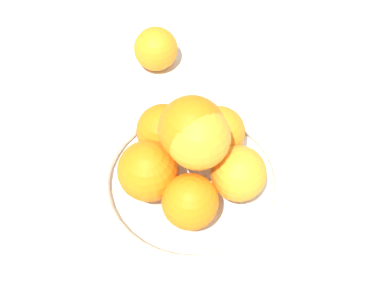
{
  "coord_description": "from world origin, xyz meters",
  "views": [
    {
      "loc": [
        -0.35,
        -0.06,
        0.59
      ],
      "look_at": [
        0.0,
        0.0,
        0.1
      ],
      "focal_mm": 50.0,
      "sensor_mm": 36.0,
      "label": 1
    }
  ],
  "objects": [
    {
      "name": "ground_plane",
      "position": [
        0.0,
        0.0,
        0.0
      ],
      "size": [
        4.0,
        4.0,
        0.0
      ],
      "primitive_type": "plane",
      "color": "beige"
    },
    {
      "name": "fruit_bowl",
      "position": [
        0.0,
        0.0,
        0.02
      ],
      "size": [
        0.24,
        0.24,
        0.04
      ],
      "color": "silver",
      "rests_on": "ground_plane"
    },
    {
      "name": "orange_pile",
      "position": [
        -0.0,
        -0.0,
        0.09
      ],
      "size": [
        0.17,
        0.17,
        0.13
      ],
      "color": "orange",
      "rests_on": "fruit_bowl"
    },
    {
      "name": "stray_orange",
      "position": [
        0.22,
        0.09,
        0.03
      ],
      "size": [
        0.07,
        0.07,
        0.07
      ],
      "primitive_type": "sphere",
      "color": "orange",
      "rests_on": "ground_plane"
    }
  ]
}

